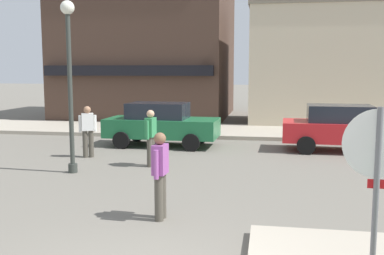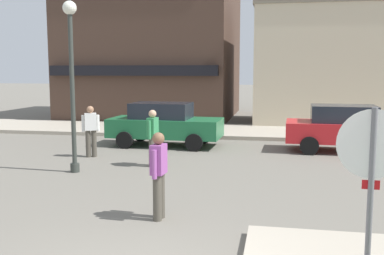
{
  "view_description": "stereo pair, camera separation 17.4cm",
  "coord_description": "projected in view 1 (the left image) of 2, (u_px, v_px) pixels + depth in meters",
  "views": [
    {
      "loc": [
        1.61,
        -4.89,
        2.72
      ],
      "look_at": [
        0.01,
        4.5,
        1.5
      ],
      "focal_mm": 42.0,
      "sensor_mm": 36.0,
      "label": 1
    },
    {
      "loc": [
        1.78,
        -4.86,
        2.72
      ],
      "look_at": [
        0.01,
        4.5,
        1.5
      ],
      "focal_mm": 42.0,
      "sensor_mm": 36.0,
      "label": 2
    }
  ],
  "objects": [
    {
      "name": "kerb_far",
      "position": [
        230.0,
        131.0,
        19.57
      ],
      "size": [
        80.0,
        4.0,
        0.15
      ],
      "primitive_type": "cube",
      "color": "#A89E8C",
      "rests_on": "ground"
    },
    {
      "name": "building_storefront_left_near",
      "position": [
        325.0,
        66.0,
        22.65
      ],
      "size": [
        7.6,
        5.58,
        5.88
      ],
      "color": "beige",
      "rests_on": "ground"
    },
    {
      "name": "lamp_post",
      "position": [
        69.0,
        61.0,
        11.63
      ],
      "size": [
        0.36,
        0.36,
        4.54
      ],
      "color": "#333833",
      "rests_on": "ground"
    },
    {
      "name": "stop_sign",
      "position": [
        377.0,
        174.0,
        5.26
      ],
      "size": [
        0.82,
        0.07,
        2.3
      ],
      "color": "slate",
      "rests_on": "ground"
    },
    {
      "name": "parked_car_nearest",
      "position": [
        161.0,
        124.0,
        16.12
      ],
      "size": [
        4.06,
        1.99,
        1.56
      ],
      "color": "#1E6B3D",
      "rests_on": "ground"
    },
    {
      "name": "pedestrian_kerb_side",
      "position": [
        151.0,
        136.0,
        12.68
      ],
      "size": [
        0.27,
        0.56,
        1.61
      ],
      "color": "#4C473D",
      "rests_on": "ground"
    },
    {
      "name": "pedestrian_crossing_near",
      "position": [
        160.0,
        173.0,
        8.13
      ],
      "size": [
        0.25,
        0.56,
        1.61
      ],
      "color": "#4C473D",
      "rests_on": "ground"
    },
    {
      "name": "parked_car_second",
      "position": [
        342.0,
        127.0,
        15.04
      ],
      "size": [
        4.06,
        1.99,
        1.56
      ],
      "color": "red",
      "rests_on": "ground"
    },
    {
      "name": "pedestrian_crossing_far",
      "position": [
        88.0,
        130.0,
        13.99
      ],
      "size": [
        0.54,
        0.35,
        1.61
      ],
      "color": "#4C473D",
      "rests_on": "ground"
    },
    {
      "name": "building_corner_shop",
      "position": [
        152.0,
        47.0,
        26.41
      ],
      "size": [
        9.26,
        9.73,
        8.09
      ],
      "color": "#473328",
      "rests_on": "ground"
    }
  ]
}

